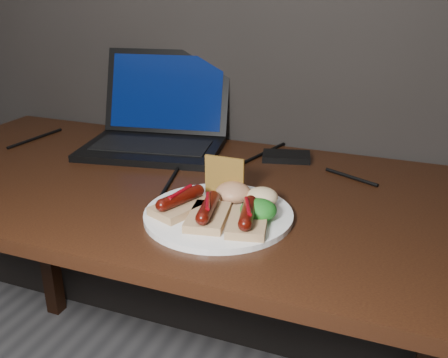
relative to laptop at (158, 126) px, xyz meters
name	(u,v)px	position (x,y,z in m)	size (l,w,h in m)	color
desk	(163,215)	(0.13, -0.23, -0.14)	(1.40, 0.70, 0.75)	#361D0D
laptop	(158,126)	(0.00, 0.00, 0.00)	(0.41, 0.38, 0.25)	black
hard_drive	(286,157)	(0.36, 0.02, -0.05)	(0.12, 0.07, 0.02)	black
desk_cables	(188,159)	(0.13, -0.08, -0.05)	(0.98, 0.44, 0.01)	black
plate	(218,215)	(0.32, -0.36, -0.05)	(0.29, 0.29, 0.01)	white
bread_sausage_left	(181,203)	(0.25, -0.38, -0.03)	(0.11, 0.13, 0.04)	tan
bread_sausage_center	(208,213)	(0.32, -0.40, -0.03)	(0.09, 0.13, 0.04)	tan
bread_sausage_right	(248,218)	(0.40, -0.39, -0.03)	(0.09, 0.13, 0.04)	tan
crispbread	(224,176)	(0.31, -0.28, 0.00)	(0.09, 0.01, 0.09)	#B08530
salad_greens	(258,210)	(0.41, -0.36, -0.02)	(0.07, 0.07, 0.04)	#165110
salsa_mound	(233,192)	(0.33, -0.30, -0.02)	(0.07, 0.07, 0.04)	#A52D10
coleslaw_mound	(262,197)	(0.39, -0.29, -0.03)	(0.06, 0.06, 0.04)	silver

